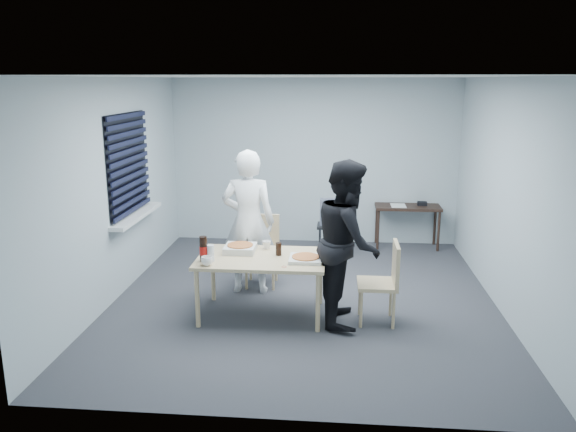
# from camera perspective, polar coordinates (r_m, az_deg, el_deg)

# --- Properties ---
(room) EXTENTS (5.00, 5.00, 5.00)m
(room) POSITION_cam_1_polar(r_m,az_deg,el_deg) (7.29, -15.63, 4.30)
(room) COLOR #333339
(room) RESTS_ON ground
(dining_table) EXTENTS (1.39, 0.88, 0.68)m
(dining_table) POSITION_cam_1_polar(r_m,az_deg,el_deg) (6.19, -2.70, -4.70)
(dining_table) COLOR #CDB186
(dining_table) RESTS_ON ground
(chair_far) EXTENTS (0.42, 0.42, 0.89)m
(chair_far) POSITION_cam_1_polar(r_m,az_deg,el_deg) (7.19, -2.63, -2.92)
(chair_far) COLOR #CDB186
(chair_far) RESTS_ON ground
(chair_right) EXTENTS (0.42, 0.42, 0.89)m
(chair_right) POSITION_cam_1_polar(r_m,az_deg,el_deg) (6.12, 9.87, -6.15)
(chair_right) COLOR #CDB186
(chair_right) RESTS_ON ground
(person_white) EXTENTS (0.65, 0.42, 1.77)m
(person_white) POSITION_cam_1_polar(r_m,az_deg,el_deg) (6.83, -4.04, -0.61)
(person_white) COLOR white
(person_white) RESTS_ON ground
(person_black) EXTENTS (0.47, 0.86, 1.77)m
(person_black) POSITION_cam_1_polar(r_m,az_deg,el_deg) (6.00, 6.10, -2.68)
(person_black) COLOR black
(person_black) RESTS_ON ground
(side_table) EXTENTS (1.00, 0.44, 0.67)m
(side_table) POSITION_cam_1_polar(r_m,az_deg,el_deg) (8.91, 12.06, 0.54)
(side_table) COLOR #301E18
(side_table) RESTS_ON ground
(stool) EXTENTS (0.35, 0.35, 0.49)m
(stool) POSITION_cam_1_polar(r_m,az_deg,el_deg) (8.33, 4.19, -1.61)
(stool) COLOR black
(stool) RESTS_ON ground
(backpack) EXTENTS (0.28, 0.20, 0.39)m
(backpack) POSITION_cam_1_polar(r_m,az_deg,el_deg) (8.25, 4.22, 0.37)
(backpack) COLOR slate
(backpack) RESTS_ON stool
(pizza_box_a) EXTENTS (0.34, 0.34, 0.08)m
(pizza_box_a) POSITION_cam_1_polar(r_m,az_deg,el_deg) (6.35, -4.88, -3.27)
(pizza_box_a) COLOR silver
(pizza_box_a) RESTS_ON dining_table
(pizza_box_b) EXTENTS (0.35, 0.35, 0.05)m
(pizza_box_b) POSITION_cam_1_polar(r_m,az_deg,el_deg) (6.04, 1.80, -4.33)
(pizza_box_b) COLOR silver
(pizza_box_b) RESTS_ON dining_table
(mug_a) EXTENTS (0.17, 0.17, 0.10)m
(mug_a) POSITION_cam_1_polar(r_m,az_deg,el_deg) (5.93, -8.24, -4.55)
(mug_a) COLOR white
(mug_a) RESTS_ON dining_table
(mug_b) EXTENTS (0.10, 0.10, 0.09)m
(mug_b) POSITION_cam_1_polar(r_m,az_deg,el_deg) (6.44, -2.19, -2.95)
(mug_b) COLOR white
(mug_b) RESTS_ON dining_table
(cola_glass) EXTENTS (0.07, 0.07, 0.14)m
(cola_glass) POSITION_cam_1_polar(r_m,az_deg,el_deg) (6.20, -0.96, -3.37)
(cola_glass) COLOR black
(cola_glass) RESTS_ON dining_table
(soda_bottle) EXTENTS (0.09, 0.09, 0.27)m
(soda_bottle) POSITION_cam_1_polar(r_m,az_deg,el_deg) (6.05, -8.59, -3.37)
(soda_bottle) COLOR black
(soda_bottle) RESTS_ON dining_table
(plastic_cups) EXTENTS (0.08, 0.08, 0.18)m
(plastic_cups) POSITION_cam_1_polar(r_m,az_deg,el_deg) (6.04, -7.86, -3.77)
(plastic_cups) COLOR silver
(plastic_cups) RESTS_ON dining_table
(rubber_band) EXTENTS (0.07, 0.07, 0.00)m
(rubber_band) POSITION_cam_1_polar(r_m,az_deg,el_deg) (5.84, -0.40, -5.18)
(rubber_band) COLOR red
(rubber_band) RESTS_ON dining_table
(papers) EXTENTS (0.23, 0.31, 0.01)m
(papers) POSITION_cam_1_polar(r_m,az_deg,el_deg) (8.86, 11.14, 1.05)
(papers) COLOR white
(papers) RESTS_ON side_table
(black_box) EXTENTS (0.16, 0.12, 0.06)m
(black_box) POSITION_cam_1_polar(r_m,az_deg,el_deg) (8.95, 13.47, 1.24)
(black_box) COLOR black
(black_box) RESTS_ON side_table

